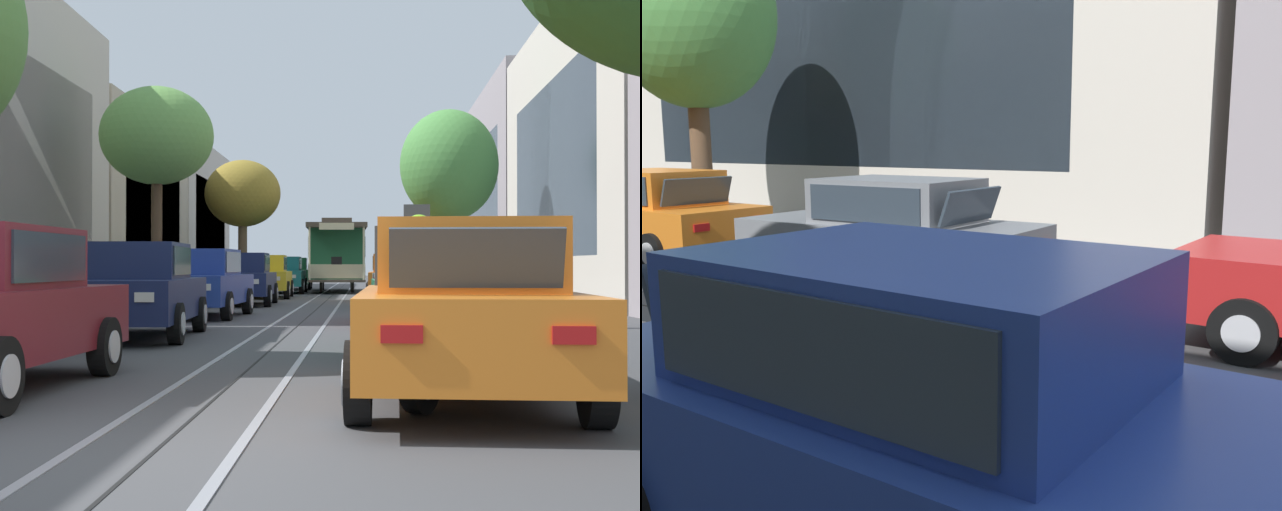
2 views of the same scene
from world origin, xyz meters
TOP-DOWN VIEW (x-y plane):
  - ground_plane at (0.00, 22.31)m, footprint 160.00×160.00m
  - trolley_track_rails at (0.00, 25.89)m, footprint 1.14×63.78m
  - building_facade_left at (-10.18, 25.51)m, footprint 6.00×55.48m
  - building_facade_right at (10.20, 28.98)m, footprint 5.64×55.48m
  - parked_car_navy_second_left at (-2.46, 9.52)m, footprint 2.15×4.42m
  - parked_car_blue_mid_left at (-2.49, 15.60)m, footprint 2.11×4.41m
  - parked_car_navy_fourth_left at (-2.41, 22.17)m, footprint 2.09×4.40m
  - parked_car_yellow_fifth_left at (-2.39, 28.27)m, footprint 2.10×4.40m
  - parked_car_teal_sixth_left at (-2.27, 34.20)m, footprint 2.05×4.38m
  - parked_car_green_far_left at (-2.37, 40.27)m, footprint 2.10×4.40m
  - parked_car_orange_near_right at (2.23, 2.64)m, footprint 2.10×4.40m
  - parked_car_green_second_right at (2.38, 7.69)m, footprint 2.04×4.38m
  - parked_car_red_mid_right at (2.49, 13.57)m, footprint 2.12×4.41m
  - parked_car_grey_fourth_right at (2.49, 19.82)m, footprint 2.06×4.39m
  - parked_car_orange_fifth_right at (2.34, 25.15)m, footprint 2.04×4.38m
  - street_tree_kerb_left_second at (-4.66, 20.47)m, footprint 3.28×3.27m
  - street_tree_kerb_left_mid at (-4.25, 35.70)m, footprint 3.46×2.85m
  - street_tree_kerb_right_second at (4.22, 26.23)m, footprint 3.39×3.25m
  - cable_car_trolley at (0.00, 36.96)m, footprint 2.81×9.17m
  - motorcycle_with_rider at (1.82, 2.39)m, footprint 0.51×1.87m
  - pedestrian_on_left_pavement at (-6.98, 17.50)m, footprint 0.55×0.42m
  - pedestrian_on_right_pavement at (5.02, 12.17)m, footprint 0.55×0.28m
  - fire_hydrant at (3.78, 7.06)m, footprint 0.40×0.22m

SIDE VIEW (x-z plane):
  - ground_plane at x=0.00m, z-range 0.00..0.00m
  - trolley_track_rails at x=0.00m, z-range 0.00..0.01m
  - fire_hydrant at x=3.78m, z-range 0.00..0.84m
  - parked_car_navy_second_left at x=-2.46m, z-range 0.01..1.59m
  - parked_car_blue_mid_left at x=-2.49m, z-range 0.01..1.59m
  - parked_car_navy_fourth_left at x=-2.41m, z-range 0.01..1.59m
  - parked_car_yellow_fifth_left at x=-2.39m, z-range 0.01..1.59m
  - parked_car_teal_sixth_left at x=-2.27m, z-range 0.01..1.59m
  - parked_car_green_far_left at x=-2.37m, z-range 0.01..1.59m
  - parked_car_orange_near_right at x=2.23m, z-range 0.01..1.59m
  - parked_car_green_second_right at x=2.38m, z-range 0.01..1.59m
  - parked_car_red_mid_right at x=2.49m, z-range 0.01..1.59m
  - parked_car_grey_fourth_right at x=2.49m, z-range 0.01..1.59m
  - parked_car_orange_fifth_right at x=2.34m, z-range 0.01..1.59m
  - motorcycle_with_rider at x=1.82m, z-range 0.04..1.80m
  - pedestrian_on_right_pavement at x=5.02m, z-range 0.11..1.83m
  - pedestrian_on_left_pavement at x=-6.98m, z-range 0.12..1.85m
  - cable_car_trolley at x=0.00m, z-range 0.02..3.30m
  - building_facade_left at x=-10.18m, z-range -0.52..8.50m
  - street_tree_kerb_left_mid at x=-4.25m, z-range 1.42..7.42m
  - building_facade_right at x=10.20m, z-range -0.66..9.87m
  - street_tree_kerb_right_second at x=4.22m, z-range 1.33..7.93m
  - street_tree_kerb_left_second at x=-4.66m, z-range 1.73..8.08m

